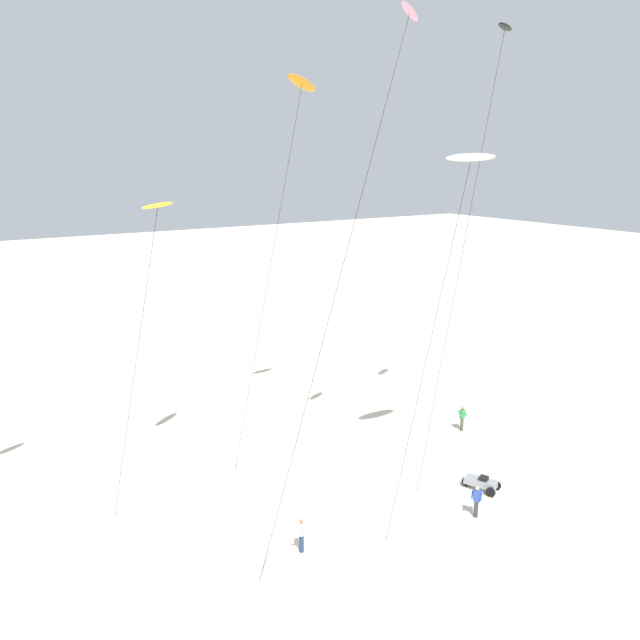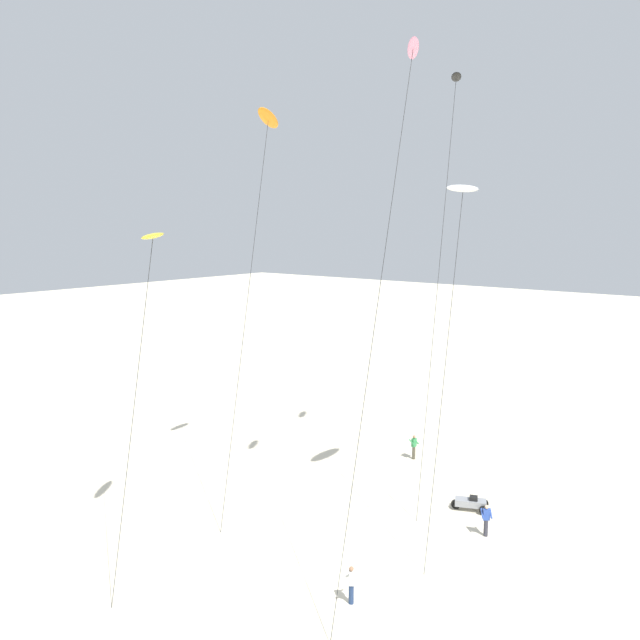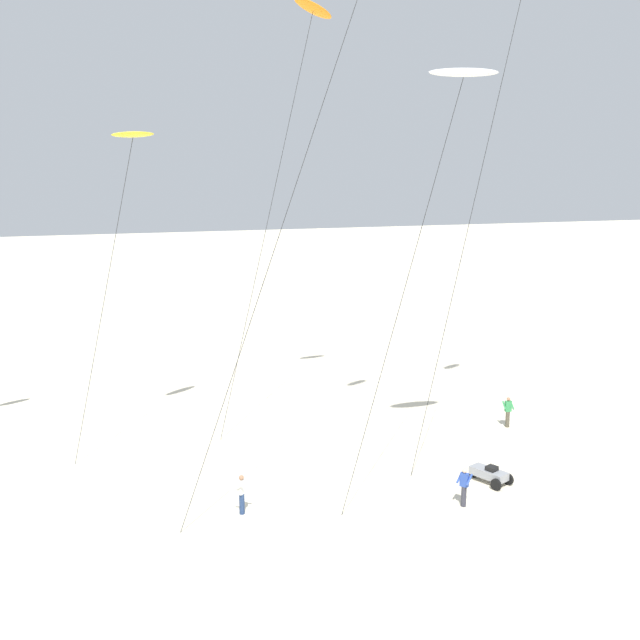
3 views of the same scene
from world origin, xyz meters
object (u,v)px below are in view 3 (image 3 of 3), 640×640
object	(u,v)px
kite_flyer_nearest	(242,493)
kite_flyer_furthest	(508,411)
kite_white	(463,75)
kite_orange	(312,15)
kite_flyer_middle	(464,486)
beach_buggy	(490,474)
kite_yellow	(132,139)

from	to	relation	value
kite_flyer_nearest	kite_flyer_furthest	size ratio (longest dim) A/B	1.00
kite_white	kite_flyer_furthest	bearing A→B (deg)	42.70
kite_orange	kite_flyer_middle	bearing A→B (deg)	-77.31
beach_buggy	kite_orange	bearing A→B (deg)	115.59
kite_flyer_furthest	kite_flyer_middle	bearing A→B (deg)	-130.51
beach_buggy	kite_flyer_nearest	bearing A→B (deg)	178.46
kite_yellow	kite_orange	xyz separation A→B (m)	(9.16, 1.66, 6.17)
kite_orange	kite_flyer_furthest	bearing A→B (deg)	-22.84
kite_orange	kite_flyer_nearest	size ratio (longest dim) A/B	13.26
kite_flyer_nearest	beach_buggy	distance (m)	11.19
kite_white	beach_buggy	bearing A→B (deg)	-9.10
kite_flyer_middle	kite_flyer_furthest	xyz separation A→B (m)	(6.98, 8.17, 0.00)
kite_yellow	kite_flyer_furthest	bearing A→B (deg)	-7.36
kite_flyer_middle	kite_flyer_furthest	world-z (taller)	same
kite_flyer_nearest	kite_flyer_middle	bearing A→B (deg)	-13.30
kite_flyer_nearest	kite_flyer_middle	world-z (taller)	same
kite_orange	kite_flyer_nearest	bearing A→B (deg)	-121.23
kite_flyer_nearest	beach_buggy	xyz separation A→B (m)	(11.17, -0.30, -0.46)
kite_orange	kite_flyer_furthest	distance (m)	22.94
kite_flyer_nearest	kite_yellow	bearing A→B (deg)	109.43
kite_white	kite_flyer_nearest	distance (m)	19.01
kite_yellow	beach_buggy	world-z (taller)	kite_yellow
kite_yellow	kite_flyer_middle	bearing A→B (deg)	-41.66
kite_orange	beach_buggy	xyz separation A→B (m)	(5.01, -10.46, -20.83)
kite_flyer_middle	kite_flyer_furthest	size ratio (longest dim) A/B	1.00
kite_yellow	kite_white	size ratio (longest dim) A/B	0.87
kite_flyer_furthest	kite_white	bearing A→B (deg)	-137.30
kite_white	beach_buggy	world-z (taller)	kite_white
kite_flyer_nearest	kite_flyer_furthest	xyz separation A→B (m)	(15.91, 6.06, 0.00)
kite_orange	beach_buggy	bearing A→B (deg)	-64.41
kite_flyer_nearest	kite_white	bearing A→B (deg)	-0.03
kite_orange	kite_flyer_nearest	world-z (taller)	kite_orange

